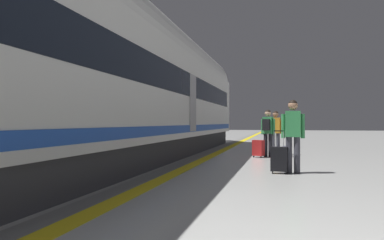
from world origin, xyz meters
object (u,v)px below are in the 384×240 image
suitcase_near (258,148)px  passenger_far (276,129)px  high_speed_train (16,49)px  passenger_mid (293,131)px  suitcase_mid (279,159)px  duffel_bag_far (285,151)px  passenger_near (268,129)px

suitcase_near → passenger_far: size_ratio=0.37×
high_speed_train → suitcase_near: high_speed_train is taller
suitcase_near → passenger_mid: size_ratio=0.34×
suitcase_near → passenger_far: bearing=63.9°
suitcase_mid → duffel_bag_far: size_ratio=2.33×
high_speed_train → passenger_mid: 6.14m
suitcase_near → suitcase_mid: bearing=-79.6°
suitcase_mid → suitcase_near: bearing=100.4°
passenger_near → duffel_bag_far: passenger_near is taller
passenger_far → duffel_bag_far: size_ratio=3.72×
duffel_bag_far → passenger_far: bearing=144.2°
passenger_mid → suitcase_mid: bearing=-155.3°
high_speed_train → duffel_bag_far: bearing=60.9°
high_speed_train → suitcase_near: size_ratio=60.89×
suitcase_mid → duffel_bag_far: (0.16, 4.87, -0.19)m
passenger_mid → high_speed_train: bearing=-143.3°
suitcase_near → passenger_mid: (1.04, -3.80, 0.69)m
passenger_near → passenger_mid: size_ratio=0.95×
passenger_far → passenger_mid: bearing=-84.5°
passenger_mid → suitcase_mid: (-0.32, -0.15, -0.67)m
passenger_near → suitcase_mid: 4.21m
suitcase_near → passenger_near: bearing=32.0°
passenger_mid → suitcase_mid: passenger_mid is taller
suitcase_mid → duffel_bag_far: suitcase_mid is taller
passenger_near → duffel_bag_far: 1.25m
passenger_near → passenger_mid: bearing=-79.6°
suitcase_near → duffel_bag_far: suitcase_near is taller
high_speed_train → passenger_far: bearing=63.2°
duffel_bag_far → suitcase_near: bearing=-133.7°
high_speed_train → passenger_far: (4.30, 8.52, -1.56)m
duffel_bag_far → high_speed_train: bearing=-119.1°
passenger_near → high_speed_train: bearing=-118.2°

